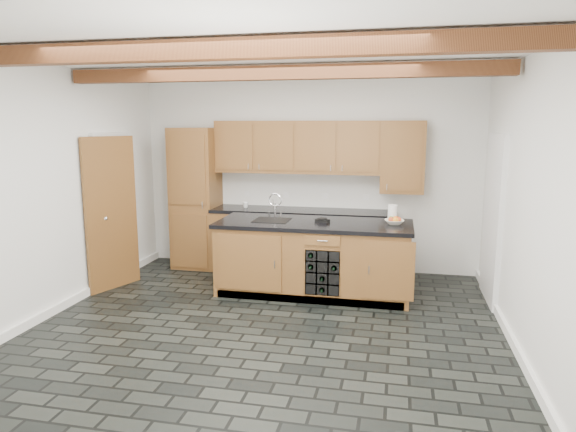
# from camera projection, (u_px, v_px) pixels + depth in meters

# --- Properties ---
(ground) EXTENTS (5.00, 5.00, 0.00)m
(ground) POSITION_uv_depth(u_px,v_px,m) (266.00, 329.00, 5.47)
(ground) COLOR black
(ground) RESTS_ON ground
(room_shell) EXTENTS (5.01, 5.00, 5.00)m
(room_shell) POSITION_uv_depth(u_px,v_px,m) (269.00, 181.00, 5.73)
(room_shell) COLOR white
(room_shell) RESTS_ON ground
(back_cabinetry) EXTENTS (3.65, 0.62, 2.20)m
(back_cabinetry) POSITION_uv_depth(u_px,v_px,m) (279.00, 205.00, 7.53)
(back_cabinetry) COLOR brown
(back_cabinetry) RESTS_ON ground
(island) EXTENTS (2.48, 0.96, 0.93)m
(island) POSITION_uv_depth(u_px,v_px,m) (314.00, 258.00, 6.56)
(island) COLOR brown
(island) RESTS_ON ground
(faucet) EXTENTS (0.45, 0.40, 0.34)m
(faucet) POSITION_uv_depth(u_px,v_px,m) (272.00, 217.00, 6.63)
(faucet) COLOR black
(faucet) RESTS_ON island
(kitchen_scale) EXTENTS (0.19, 0.15, 0.05)m
(kitchen_scale) POSITION_uv_depth(u_px,v_px,m) (322.00, 220.00, 6.47)
(kitchen_scale) COLOR black
(kitchen_scale) RESTS_ON island
(fruit_bowl) EXTENTS (0.26, 0.26, 0.06)m
(fruit_bowl) POSITION_uv_depth(u_px,v_px,m) (394.00, 222.00, 6.34)
(fruit_bowl) COLOR white
(fruit_bowl) RESTS_ON island
(fruit_cluster) EXTENTS (0.16, 0.17, 0.07)m
(fruit_cluster) POSITION_uv_depth(u_px,v_px,m) (394.00, 219.00, 6.33)
(fruit_cluster) COLOR #CC451B
(fruit_cluster) RESTS_ON fruit_bowl
(paper_towel) EXTENTS (0.12, 0.12, 0.22)m
(paper_towel) POSITION_uv_depth(u_px,v_px,m) (392.00, 213.00, 6.48)
(paper_towel) COLOR white
(paper_towel) RESTS_ON island
(mug) EXTENTS (0.11, 0.11, 0.09)m
(mug) POSITION_uv_depth(u_px,v_px,m) (246.00, 205.00, 7.60)
(mug) COLOR white
(mug) RESTS_ON back_cabinetry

